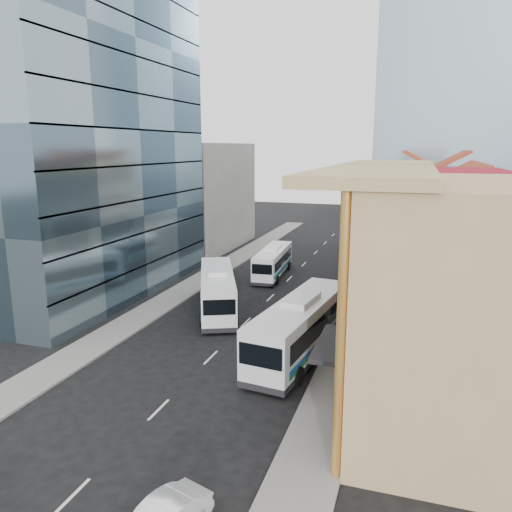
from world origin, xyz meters
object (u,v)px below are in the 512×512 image
(office_tower, at_px, (81,130))
(shophouse_tan, at_px, (447,304))
(bus_right, at_px, (301,326))
(bus_left_near, at_px, (217,289))
(bus_left_far, at_px, (273,261))

(office_tower, bearing_deg, shophouse_tan, -24.30)
(office_tower, distance_m, bus_right, 27.41)
(shophouse_tan, relative_size, bus_left_near, 1.20)
(shophouse_tan, distance_m, bus_left_far, 29.78)
(shophouse_tan, xyz_separation_m, office_tower, (-31.00, 14.00, 9.00))
(office_tower, height_order, bus_right, office_tower)
(office_tower, relative_size, bus_right, 2.36)
(shophouse_tan, height_order, bus_left_far, shophouse_tan)
(shophouse_tan, relative_size, bus_left_far, 1.39)
(shophouse_tan, bearing_deg, bus_left_far, 122.90)
(shophouse_tan, distance_m, bus_right, 10.74)
(bus_left_far, bearing_deg, shophouse_tan, -60.69)
(office_tower, bearing_deg, bus_left_far, 35.58)
(bus_right, bearing_deg, bus_left_far, 118.47)
(bus_left_near, relative_size, bus_right, 0.92)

